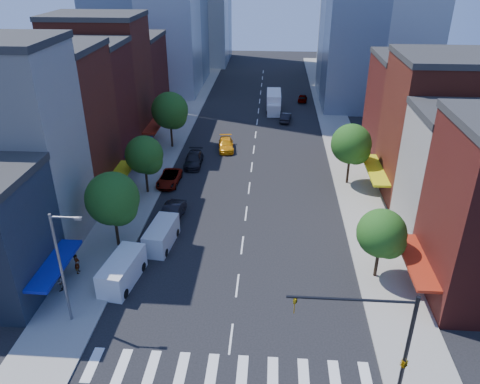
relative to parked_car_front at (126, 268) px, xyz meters
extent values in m
plane|color=black|center=(9.50, -6.84, -0.69)|extent=(220.00, 220.00, 0.00)
cube|color=gray|center=(-3.00, 33.16, -0.61)|extent=(5.00, 120.00, 0.15)
cube|color=gray|center=(22.00, 33.16, -0.61)|extent=(5.00, 120.00, 0.15)
cube|color=silver|center=(9.50, -9.84, -0.68)|extent=(19.00, 3.00, 0.01)
cube|color=beige|center=(-11.50, 5.16, 8.31)|extent=(12.00, 8.00, 18.00)
cube|color=maroon|center=(-11.50, 13.66, 7.31)|extent=(12.00, 9.00, 16.00)
cube|color=#581A16|center=(-11.50, 22.16, 6.81)|extent=(12.00, 8.00, 15.00)
cube|color=maroon|center=(-11.50, 30.66, 7.81)|extent=(12.00, 9.00, 17.00)
cube|color=#581A16|center=(-11.50, 40.16, 5.81)|extent=(12.00, 10.00, 13.00)
cube|color=beige|center=(30.50, 8.16, 5.31)|extent=(12.00, 8.00, 12.00)
cube|color=maroon|center=(30.50, 17.16, 6.81)|extent=(12.00, 10.00, 15.00)
cube|color=#581A16|center=(30.50, 27.16, 5.81)|extent=(12.00, 10.00, 13.00)
cylinder|color=black|center=(20.00, -11.34, 3.46)|extent=(0.24, 0.24, 8.00)
cylinder|color=black|center=(16.50, -11.34, 7.06)|extent=(7.00, 0.16, 0.16)
imported|color=gold|center=(13.50, -11.34, 6.46)|extent=(0.22, 0.18, 1.10)
imported|color=gold|center=(20.00, -11.34, 2.66)|extent=(0.48, 2.24, 0.90)
cylinder|color=slate|center=(-2.50, -5.84, 3.96)|extent=(0.20, 0.20, 9.00)
cylinder|color=slate|center=(-1.50, -5.84, 8.26)|extent=(2.00, 0.14, 0.14)
cube|color=slate|center=(-0.60, -5.84, 8.21)|extent=(0.50, 0.25, 0.18)
cylinder|color=black|center=(-2.00, 4.16, 1.42)|extent=(0.28, 0.28, 3.92)
sphere|color=#1D4513|center=(-2.00, 4.16, 4.36)|extent=(4.80, 4.80, 4.80)
sphere|color=#1D4513|center=(-1.40, 3.86, 3.66)|extent=(3.36, 3.36, 3.36)
cylinder|color=black|center=(-2.00, 15.16, 1.28)|extent=(0.28, 0.28, 3.64)
sphere|color=#1D4513|center=(-2.00, 15.16, 4.01)|extent=(4.20, 4.20, 4.20)
sphere|color=#1D4513|center=(-1.40, 14.86, 3.36)|extent=(2.94, 2.94, 2.94)
cylinder|color=black|center=(-2.00, 29.16, 1.56)|extent=(0.28, 0.28, 4.20)
sphere|color=#1D4513|center=(-2.00, 29.16, 4.71)|extent=(5.00, 5.00, 5.00)
sphere|color=#1D4513|center=(-1.40, 28.86, 3.96)|extent=(3.50, 3.50, 3.50)
cylinder|color=black|center=(21.00, 1.16, 1.14)|extent=(0.28, 0.28, 3.36)
sphere|color=#1D4513|center=(21.00, 1.16, 3.66)|extent=(4.00, 4.00, 4.00)
sphere|color=#1D4513|center=(21.60, 0.86, 3.06)|extent=(2.80, 2.80, 2.80)
cylinder|color=black|center=(21.00, 19.16, 1.42)|extent=(0.28, 0.28, 3.92)
sphere|color=#1D4513|center=(21.00, 19.16, 4.36)|extent=(4.60, 4.60, 4.60)
sphere|color=#1D4513|center=(21.60, 18.86, 3.66)|extent=(3.22, 3.22, 3.22)
imported|color=#ADADB2|center=(0.00, 0.00, 0.00)|extent=(1.67, 4.04, 1.37)
imported|color=black|center=(2.00, 9.27, 0.13)|extent=(2.33, 5.11, 1.63)
imported|color=#999999|center=(0.00, 17.63, 0.02)|extent=(2.46, 5.11, 1.40)
imported|color=black|center=(2.00, 23.31, 0.08)|extent=(2.27, 5.31, 1.53)
cube|color=white|center=(0.00, -1.03, 0.43)|extent=(2.83, 5.56, 2.24)
cube|color=black|center=(-0.27, -3.03, 0.75)|extent=(2.10, 1.32, 0.96)
cylinder|color=black|center=(-1.19, -2.69, -0.31)|extent=(0.37, 0.84, 0.81)
cylinder|color=black|center=(0.70, -2.95, -0.31)|extent=(0.37, 0.84, 0.81)
cylinder|color=black|center=(-0.70, 0.89, -0.31)|extent=(0.37, 0.84, 0.81)
cylinder|color=black|center=(1.19, 0.63, -0.31)|extent=(0.37, 0.84, 0.81)
cube|color=silver|center=(1.99, 4.71, 0.37)|extent=(2.53, 5.21, 2.11)
cube|color=black|center=(1.78, 2.81, 0.67)|extent=(1.95, 1.20, 0.90)
cylinder|color=black|center=(0.91, 3.11, -0.33)|extent=(0.33, 0.79, 0.76)
cylinder|color=black|center=(2.70, 2.92, -0.33)|extent=(0.33, 0.79, 0.76)
cylinder|color=black|center=(1.27, 6.51, -0.33)|extent=(0.33, 0.79, 0.76)
cylinder|color=black|center=(3.07, 6.31, -0.33)|extent=(0.33, 0.79, 0.76)
imported|color=orange|center=(5.64, 28.94, 0.04)|extent=(2.63, 5.20, 1.45)
imported|color=black|center=(14.10, 41.80, 0.02)|extent=(2.06, 4.45, 1.41)
imported|color=#999999|center=(17.38, 53.59, -0.03)|extent=(1.98, 4.02, 1.32)
cube|color=white|center=(12.08, 47.89, 0.90)|extent=(2.46, 6.48, 3.18)
cube|color=white|center=(12.13, 44.12, 0.41)|extent=(2.20, 1.81, 1.98)
cylinder|color=black|center=(11.02, 44.90, -0.24)|extent=(0.31, 0.90, 0.89)
cylinder|color=black|center=(13.21, 44.93, -0.24)|extent=(0.31, 0.90, 0.89)
cylinder|color=black|center=(10.97, 49.36, -0.24)|extent=(0.31, 0.90, 0.89)
cylinder|color=black|center=(13.15, 49.39, -0.24)|extent=(0.31, 0.90, 0.89)
imported|color=#999999|center=(-4.14, -0.24, 0.38)|extent=(0.52, 0.71, 1.82)
imported|color=#999999|center=(-4.71, -2.61, 0.31)|extent=(0.72, 0.88, 1.68)
camera|label=1|loc=(11.92, -31.53, 23.74)|focal=35.00mm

